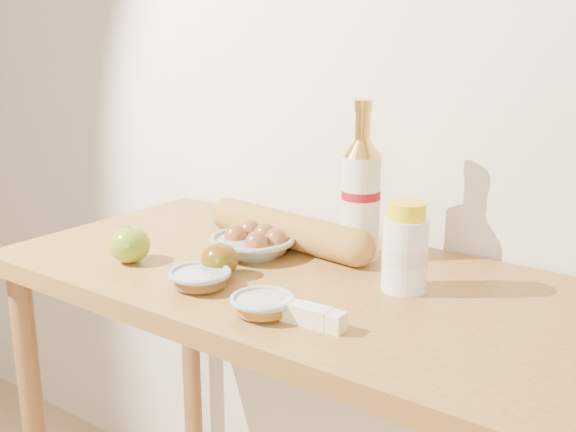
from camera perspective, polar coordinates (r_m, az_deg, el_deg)
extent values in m
cube|color=beige|center=(1.59, 8.04, 12.62)|extent=(3.50, 0.02, 2.60)
cube|color=#A57535|center=(1.40, 0.74, -5.28)|extent=(1.20, 0.60, 0.04)
cylinder|color=brown|center=(2.08, -7.64, -11.67)|extent=(0.05, 0.05, 0.86)
cylinder|color=beige|center=(1.45, 5.75, 0.66)|extent=(0.09, 0.09, 0.21)
cylinder|color=maroon|center=(1.45, 5.78, 1.72)|extent=(0.09, 0.09, 0.02)
cone|color=gold|center=(1.43, 5.88, 5.38)|extent=(0.09, 0.09, 0.03)
cylinder|color=gold|center=(1.42, 5.93, 7.13)|extent=(0.04, 0.04, 0.06)
cylinder|color=gold|center=(1.42, 5.98, 8.68)|extent=(0.04, 0.04, 0.02)
cylinder|color=silver|center=(1.30, 9.23, -3.03)|extent=(0.09, 0.09, 0.13)
cylinder|color=beige|center=(1.30, 9.23, -3.03)|extent=(0.10, 0.10, 0.03)
cylinder|color=yellow|center=(1.28, 9.39, 0.42)|extent=(0.08, 0.08, 0.03)
torus|color=gray|center=(1.48, -2.83, -1.86)|extent=(0.21, 0.21, 0.01)
ellipsoid|color=brown|center=(1.50, -4.15, -1.81)|extent=(0.06, 0.06, 0.06)
ellipsoid|color=brown|center=(1.45, -2.51, -2.39)|extent=(0.06, 0.06, 0.06)
ellipsoid|color=brown|center=(1.50, -1.85, -1.71)|extent=(0.06, 0.06, 0.06)
ellipsoid|color=brown|center=(1.53, -3.09, -1.41)|extent=(0.06, 0.06, 0.06)
ellipsoid|color=brown|center=(1.47, -0.96, -2.12)|extent=(0.06, 0.06, 0.06)
cylinder|color=#B07F35|center=(1.53, -0.08, -1.09)|extent=(0.38, 0.11, 0.07)
sphere|color=#B07F35|center=(1.66, -4.80, 0.16)|extent=(0.08, 0.08, 0.07)
sphere|color=#B07F35|center=(1.42, 5.47, -2.55)|extent=(0.08, 0.08, 0.07)
ellipsoid|color=olive|center=(1.47, -12.38, -2.21)|extent=(0.10, 0.10, 0.07)
cylinder|color=#473217|center=(1.46, -12.45, -1.03)|extent=(0.01, 0.01, 0.01)
ellipsoid|color=maroon|center=(1.37, -5.42, -3.47)|extent=(0.08, 0.08, 0.07)
cylinder|color=#453117|center=(1.36, -5.45, -2.37)|extent=(0.01, 0.01, 0.01)
torus|color=#8E9B97|center=(1.32, -6.99, -4.48)|extent=(0.13, 0.13, 0.01)
cylinder|color=brown|center=(1.32, -6.98, -4.97)|extent=(0.11, 0.11, 0.02)
torus|color=#94A19C|center=(1.19, -2.02, -6.58)|extent=(0.12, 0.12, 0.01)
cylinder|color=brown|center=(1.20, -2.01, -7.08)|extent=(0.10, 0.10, 0.02)
cube|color=beige|center=(1.16, 2.00, -7.93)|extent=(0.11, 0.04, 0.03)
cube|color=beige|center=(1.16, 2.00, -7.93)|extent=(0.06, 0.04, 0.03)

